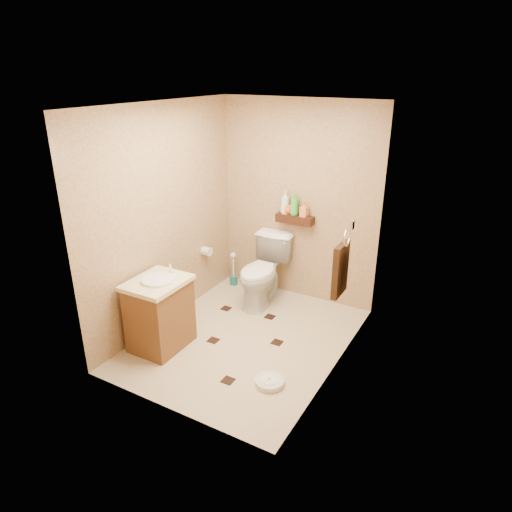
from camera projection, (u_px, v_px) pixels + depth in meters
The scene contains 19 objects.
ground at pixel (246, 339), 4.90m from camera, with size 2.50×2.50×0.00m, color tan.
wall_back at pixel (298, 203), 5.44m from camera, with size 2.00×0.04×2.40m, color tan.
wall_front at pixel (159, 283), 3.43m from camera, with size 2.00×0.04×2.40m, color tan.
wall_left at pixel (165, 218), 4.89m from camera, with size 0.04×2.50×2.40m, color tan.
wall_right at pixel (343, 253), 3.98m from camera, with size 0.04×2.50×2.40m, color tan.
ceiling at pixel (243, 104), 3.97m from camera, with size 2.00×2.50×0.02m, color white.
wall_shelf at pixel (295, 219), 5.44m from camera, with size 0.46×0.14×0.10m, color #3A1C0F.
floor_accents at pixel (248, 342), 4.83m from camera, with size 1.27×1.34×0.01m.
toilet at pixel (263, 271), 5.52m from camera, with size 0.46×0.81×0.83m, color white.
vanity at pixel (160, 313), 4.64m from camera, with size 0.51×0.62×0.87m.
bathroom_scale at pixel (269, 382), 4.19m from camera, with size 0.36×0.36×0.06m.
toilet_brush at pixel (234, 273), 6.07m from camera, with size 0.11×0.11×0.46m.
towel_ring at pixel (341, 267), 4.32m from camera, with size 0.12×0.30×0.76m.
toilet_paper at pixel (206, 251), 5.62m from camera, with size 0.12×0.11×0.12m.
bottle_a at pixel (285, 202), 5.43m from camera, with size 0.11×0.11×0.28m, color silver.
bottle_b at pixel (287, 207), 5.44m from camera, with size 0.08×0.08×0.17m, color orange.
bottle_c at pixel (288, 208), 5.44m from camera, with size 0.11×0.11×0.14m, color red.
bottle_d at pixel (294, 204), 5.38m from camera, with size 0.10×0.10×0.27m, color green.
bottle_e at pixel (304, 209), 5.34m from camera, with size 0.08×0.08×0.18m, color #E0804A.
Camera 1 is at (2.16, -3.58, 2.70)m, focal length 32.00 mm.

